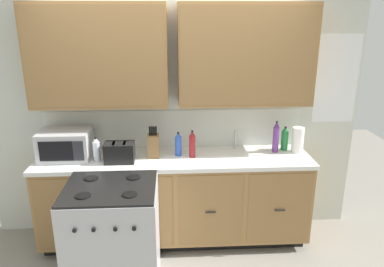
% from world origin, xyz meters
% --- Properties ---
extents(ground_plane, '(8.00, 8.00, 0.00)m').
position_xyz_m(ground_plane, '(0.00, 0.00, 0.00)').
color(ground_plane, gray).
extents(wall_unit, '(3.86, 0.40, 2.49)m').
position_xyz_m(wall_unit, '(0.00, 0.50, 1.67)').
color(wall_unit, silver).
rests_on(wall_unit, ground_plane).
extents(counter_run, '(2.69, 0.64, 0.94)m').
position_xyz_m(counter_run, '(0.00, 0.30, 0.48)').
color(counter_run, black).
rests_on(counter_run, ground_plane).
extents(stove_range, '(0.76, 0.68, 0.95)m').
position_xyz_m(stove_range, '(-0.54, -0.33, 0.47)').
color(stove_range, '#B7B7BC').
rests_on(stove_range, ground_plane).
extents(microwave, '(0.48, 0.37, 0.28)m').
position_xyz_m(microwave, '(-1.05, 0.33, 1.08)').
color(microwave, '#B7B7BC').
rests_on(microwave, counter_run).
extents(toaster, '(0.28, 0.18, 0.19)m').
position_xyz_m(toaster, '(-0.52, 0.20, 1.04)').
color(toaster, black).
rests_on(toaster, counter_run).
extents(knife_block, '(0.11, 0.14, 0.31)m').
position_xyz_m(knife_block, '(-0.20, 0.34, 1.05)').
color(knife_block, olive).
rests_on(knife_block, counter_run).
extents(sink_faucet, '(0.02, 0.02, 0.20)m').
position_xyz_m(sink_faucet, '(0.64, 0.51, 1.04)').
color(sink_faucet, '#B2B5BA').
rests_on(sink_faucet, counter_run).
extents(paper_towel_roll, '(0.12, 0.12, 0.26)m').
position_xyz_m(paper_towel_roll, '(1.25, 0.37, 1.07)').
color(paper_towel_roll, white).
rests_on(paper_towel_roll, counter_run).
extents(bottle_blue, '(0.06, 0.06, 0.24)m').
position_xyz_m(bottle_blue, '(0.04, 0.34, 1.06)').
color(bottle_blue, blue).
rests_on(bottle_blue, counter_run).
extents(bottle_violet, '(0.06, 0.06, 0.33)m').
position_xyz_m(bottle_violet, '(1.03, 0.39, 1.10)').
color(bottle_violet, '#663384').
rests_on(bottle_violet, counter_run).
extents(bottle_clear, '(0.07, 0.07, 0.24)m').
position_xyz_m(bottle_clear, '(-0.74, 0.24, 1.06)').
color(bottle_clear, silver).
rests_on(bottle_clear, counter_run).
extents(bottle_green, '(0.07, 0.07, 0.25)m').
position_xyz_m(bottle_green, '(1.14, 0.44, 1.06)').
color(bottle_green, '#237A38').
rests_on(bottle_green, counter_run).
extents(bottle_red, '(0.06, 0.06, 0.27)m').
position_xyz_m(bottle_red, '(0.18, 0.29, 1.07)').
color(bottle_red, maroon).
rests_on(bottle_red, counter_run).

